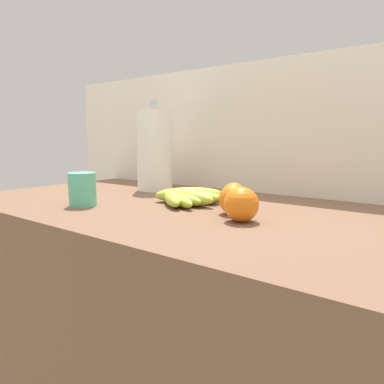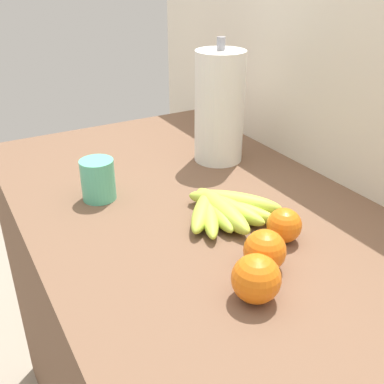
{
  "view_description": "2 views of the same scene",
  "coord_description": "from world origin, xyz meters",
  "px_view_note": "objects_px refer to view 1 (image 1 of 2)",
  "views": [
    {
      "loc": [
        0.55,
        -0.74,
        1.05
      ],
      "look_at": [
        -0.03,
        0.0,
        0.91
      ],
      "focal_mm": 34.14,
      "sensor_mm": 36.0,
      "label": 1
    },
    {
      "loc": [
        0.59,
        -0.42,
        1.34
      ],
      "look_at": [
        -0.09,
        -0.04,
        0.94
      ],
      "focal_mm": 42.78,
      "sensor_mm": 36.0,
      "label": 2
    }
  ],
  "objects_px": {
    "banana_bunch": "(184,197)",
    "paper_towel_roll": "(155,151)",
    "orange_far_right": "(241,204)",
    "orange_front": "(234,195)",
    "mug": "(82,189)",
    "orange_right": "(234,199)"
  },
  "relations": [
    {
      "from": "banana_bunch",
      "to": "paper_towel_roll",
      "type": "relative_size",
      "value": 0.73
    },
    {
      "from": "orange_far_right",
      "to": "orange_front",
      "type": "bearing_deg",
      "value": 126.59
    },
    {
      "from": "paper_towel_roll",
      "to": "mug",
      "type": "height_order",
      "value": "paper_towel_roll"
    },
    {
      "from": "orange_right",
      "to": "orange_front",
      "type": "bearing_deg",
      "value": 121.23
    },
    {
      "from": "orange_far_right",
      "to": "mug",
      "type": "xyz_separation_m",
      "value": [
        -0.43,
        -0.1,
        0.01
      ]
    },
    {
      "from": "orange_right",
      "to": "paper_towel_roll",
      "type": "bearing_deg",
      "value": 156.88
    },
    {
      "from": "orange_front",
      "to": "orange_right",
      "type": "distance_m",
      "value": 0.1
    },
    {
      "from": "orange_far_right",
      "to": "paper_towel_roll",
      "type": "relative_size",
      "value": 0.25
    },
    {
      "from": "mug",
      "to": "paper_towel_roll",
      "type": "bearing_deg",
      "value": 99.5
    },
    {
      "from": "orange_far_right",
      "to": "orange_right",
      "type": "distance_m",
      "value": 0.08
    },
    {
      "from": "paper_towel_roll",
      "to": "mug",
      "type": "relative_size",
      "value": 3.4
    },
    {
      "from": "orange_front",
      "to": "orange_right",
      "type": "bearing_deg",
      "value": -58.77
    },
    {
      "from": "banana_bunch",
      "to": "orange_right",
      "type": "bearing_deg",
      "value": -10.33
    },
    {
      "from": "banana_bunch",
      "to": "orange_right",
      "type": "xyz_separation_m",
      "value": [
        0.18,
        -0.03,
        0.02
      ]
    },
    {
      "from": "banana_bunch",
      "to": "mug",
      "type": "distance_m",
      "value": 0.27
    },
    {
      "from": "orange_front",
      "to": "mug",
      "type": "bearing_deg",
      "value": -143.78
    },
    {
      "from": "paper_towel_roll",
      "to": "mug",
      "type": "distance_m",
      "value": 0.36
    },
    {
      "from": "orange_far_right",
      "to": "orange_right",
      "type": "xyz_separation_m",
      "value": [
        -0.06,
        0.06,
        -0.0
      ]
    },
    {
      "from": "banana_bunch",
      "to": "paper_towel_roll",
      "type": "height_order",
      "value": "paper_towel_roll"
    },
    {
      "from": "mug",
      "to": "orange_right",
      "type": "bearing_deg",
      "value": 22.36
    },
    {
      "from": "orange_far_right",
      "to": "paper_towel_roll",
      "type": "distance_m",
      "value": 0.56
    },
    {
      "from": "orange_front",
      "to": "orange_far_right",
      "type": "bearing_deg",
      "value": -53.41
    }
  ]
}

